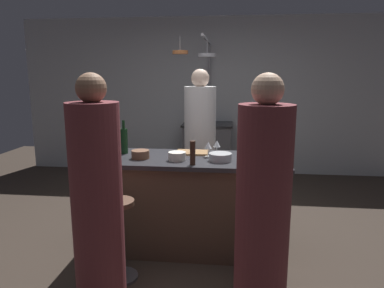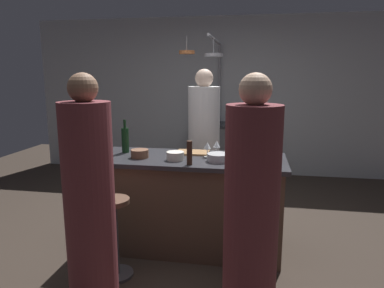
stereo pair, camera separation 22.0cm
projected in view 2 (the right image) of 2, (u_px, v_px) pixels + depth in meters
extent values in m
plane|color=#382D26|center=(189.00, 246.00, 3.50)|extent=(9.00, 9.00, 0.00)
cube|color=#B2B7BC|center=(220.00, 97.00, 6.00)|extent=(6.40, 0.16, 2.60)
cube|color=brown|center=(189.00, 205.00, 3.41)|extent=(1.72, 0.66, 0.86)
cube|color=#2D2D33|center=(189.00, 160.00, 3.33)|extent=(1.80, 0.72, 0.04)
cube|color=#47474C|center=(217.00, 151.00, 5.78)|extent=(0.76, 0.60, 0.86)
cube|color=black|center=(217.00, 125.00, 5.69)|extent=(0.80, 0.64, 0.03)
cylinder|color=white|center=(204.00, 152.00, 4.18)|extent=(0.37, 0.37, 1.53)
sphere|color=beige|center=(204.00, 78.00, 4.02)|extent=(0.21, 0.21, 0.21)
cylinder|color=#4C4C51|center=(117.00, 274.00, 2.98)|extent=(0.28, 0.28, 0.02)
cylinder|color=#4C4C51|center=(115.00, 239.00, 2.92)|extent=(0.06, 0.06, 0.62)
cylinder|color=brown|center=(113.00, 201.00, 2.86)|extent=(0.26, 0.26, 0.04)
cylinder|color=brown|center=(90.00, 207.00, 2.51)|extent=(0.36, 0.36, 1.49)
sphere|color=#8C664C|center=(83.00, 88.00, 2.34)|extent=(0.20, 0.20, 0.20)
cylinder|color=#4C4C51|center=(248.00, 287.00, 2.79)|extent=(0.28, 0.28, 0.02)
cylinder|color=#4C4C51|center=(249.00, 250.00, 2.73)|extent=(0.06, 0.06, 0.62)
cylinder|color=brown|center=(251.00, 210.00, 2.67)|extent=(0.26, 0.26, 0.04)
cylinder|color=brown|center=(251.00, 220.00, 2.28)|extent=(0.35, 0.35, 1.49)
sphere|color=#D8AD8C|center=(255.00, 89.00, 2.12)|extent=(0.20, 0.20, 0.20)
cylinder|color=gray|center=(219.00, 111.00, 5.90)|extent=(0.04, 0.04, 2.15)
cylinder|color=gray|center=(215.00, 40.00, 5.01)|extent=(0.04, 1.41, 0.04)
cylinder|color=#B26638|center=(187.00, 52.00, 4.58)|extent=(0.20, 0.20, 0.04)
cylinder|color=gray|center=(187.00, 44.00, 4.55)|extent=(0.01, 0.01, 0.20)
cylinder|color=gray|center=(214.00, 55.00, 4.52)|extent=(0.24, 0.24, 0.04)
cylinder|color=gray|center=(214.00, 45.00, 4.49)|extent=(0.01, 0.01, 0.24)
cube|color=#997047|center=(193.00, 152.00, 3.49)|extent=(0.32, 0.22, 0.02)
cylinder|color=#382319|center=(189.00, 153.00, 3.03)|extent=(0.05, 0.05, 0.21)
cylinder|color=brown|center=(271.00, 153.00, 3.07)|extent=(0.07, 0.07, 0.20)
cylinder|color=brown|center=(271.00, 136.00, 3.04)|extent=(0.03, 0.03, 0.08)
cylinder|color=#B78C8E|center=(277.00, 150.00, 3.19)|extent=(0.07, 0.07, 0.20)
cylinder|color=#B78C8E|center=(278.00, 134.00, 3.16)|extent=(0.03, 0.03, 0.08)
cylinder|color=#143319|center=(125.00, 140.00, 3.52)|extent=(0.07, 0.07, 0.24)
cylinder|color=#143319|center=(125.00, 124.00, 3.48)|extent=(0.03, 0.03, 0.08)
cylinder|color=black|center=(250.00, 148.00, 3.17)|extent=(0.07, 0.07, 0.23)
cylinder|color=black|center=(250.00, 131.00, 3.14)|extent=(0.03, 0.03, 0.08)
cylinder|color=silver|center=(243.00, 167.00, 2.98)|extent=(0.06, 0.06, 0.01)
cylinder|color=silver|center=(243.00, 162.00, 2.97)|extent=(0.01, 0.01, 0.07)
cone|color=silver|center=(243.00, 154.00, 2.96)|extent=(0.07, 0.07, 0.06)
cylinder|color=silver|center=(216.00, 155.00, 3.40)|extent=(0.06, 0.06, 0.01)
cylinder|color=silver|center=(217.00, 151.00, 3.40)|extent=(0.01, 0.01, 0.07)
cone|color=silver|center=(217.00, 144.00, 3.38)|extent=(0.07, 0.07, 0.06)
cylinder|color=silver|center=(207.00, 157.00, 3.34)|extent=(0.06, 0.06, 0.01)
cylinder|color=silver|center=(207.00, 153.00, 3.33)|extent=(0.01, 0.01, 0.07)
cone|color=silver|center=(207.00, 145.00, 3.32)|extent=(0.07, 0.07, 0.06)
cylinder|color=silver|center=(175.00, 156.00, 3.22)|extent=(0.16, 0.16, 0.08)
cylinder|color=brown|center=(140.00, 154.00, 3.31)|extent=(0.17, 0.17, 0.08)
cylinder|color=#B7B7BC|center=(218.00, 157.00, 3.17)|extent=(0.21, 0.21, 0.07)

